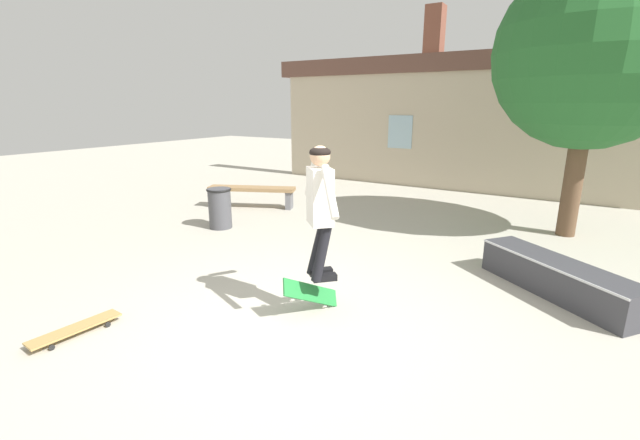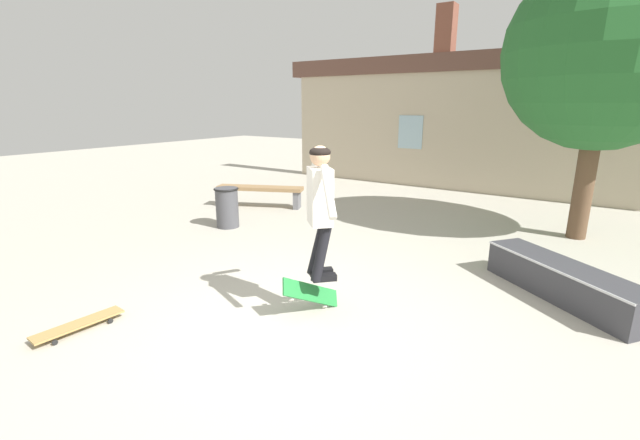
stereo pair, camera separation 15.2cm
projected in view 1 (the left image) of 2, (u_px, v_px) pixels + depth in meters
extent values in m
plane|color=#B2AD9E|center=(300.00, 324.00, 4.55)|extent=(40.00, 40.00, 0.00)
cube|color=#B7A88E|center=(484.00, 133.00, 10.94)|extent=(11.87, 0.40, 3.07)
cube|color=brown|center=(491.00, 60.00, 10.48)|extent=(12.46, 0.52, 0.46)
cube|color=brown|center=(435.00, 29.00, 11.01)|extent=(0.44, 0.44, 1.16)
cube|color=#99B7C6|center=(400.00, 132.00, 11.90)|extent=(0.70, 0.02, 0.90)
cylinder|color=brown|center=(573.00, 183.00, 7.39)|extent=(0.31, 0.31, 1.89)
sphere|color=#235B28|center=(593.00, 53.00, 6.84)|extent=(3.07, 3.07, 3.07)
cube|color=#99754C|center=(252.00, 189.00, 9.55)|extent=(1.92, 1.13, 0.08)
cube|color=slate|center=(216.00, 198.00, 9.72)|extent=(0.24, 0.33, 0.39)
cube|color=slate|center=(289.00, 200.00, 9.50)|extent=(0.24, 0.33, 0.39)
cube|color=#38383D|center=(557.00, 278.00, 5.21)|extent=(1.91, 1.62, 0.43)
cube|color=#B7B7BC|center=(544.00, 265.00, 5.07)|extent=(1.63, 1.25, 0.02)
cylinder|color=#47474C|center=(220.00, 208.00, 7.98)|extent=(0.42, 0.42, 0.75)
torus|color=black|center=(219.00, 190.00, 7.89)|extent=(0.46, 0.46, 0.04)
cube|color=silver|center=(320.00, 196.00, 4.44)|extent=(0.40, 0.40, 0.60)
sphere|color=tan|center=(320.00, 156.00, 4.33)|extent=(0.30, 0.30, 0.21)
ellipsoid|color=black|center=(320.00, 152.00, 4.32)|extent=(0.31, 0.31, 0.12)
cylinder|color=black|center=(318.00, 246.00, 4.67)|extent=(0.28, 0.23, 0.67)
cube|color=black|center=(321.00, 272.00, 4.75)|extent=(0.25, 0.26, 0.07)
cylinder|color=black|center=(322.00, 251.00, 4.51)|extent=(0.22, 0.29, 0.67)
cube|color=black|center=(325.00, 277.00, 4.59)|extent=(0.25, 0.26, 0.07)
cylinder|color=silver|center=(312.00, 178.00, 4.77)|extent=(0.37, 0.36, 0.48)
cylinder|color=silver|center=(330.00, 192.00, 4.04)|extent=(0.37, 0.36, 0.48)
cube|color=#237F38|center=(311.00, 293.00, 4.74)|extent=(0.34, 0.78, 0.50)
cylinder|color=silver|center=(323.00, 288.00, 4.98)|extent=(0.07, 0.06, 0.06)
cylinder|color=silver|center=(324.00, 307.00, 4.88)|extent=(0.07, 0.06, 0.06)
cylinder|color=silver|center=(291.00, 281.00, 4.66)|extent=(0.07, 0.06, 0.06)
cylinder|color=silver|center=(292.00, 300.00, 4.56)|extent=(0.07, 0.06, 0.06)
cube|color=#AD894C|center=(75.00, 328.00, 4.32)|extent=(0.27, 0.89, 0.02)
cylinder|color=black|center=(52.00, 348.00, 4.06)|extent=(0.02, 0.06, 0.05)
cylinder|color=black|center=(42.00, 340.00, 4.18)|extent=(0.02, 0.06, 0.05)
cylinder|color=black|center=(108.00, 325.00, 4.48)|extent=(0.02, 0.06, 0.05)
cylinder|color=black|center=(98.00, 319.00, 4.61)|extent=(0.02, 0.06, 0.05)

